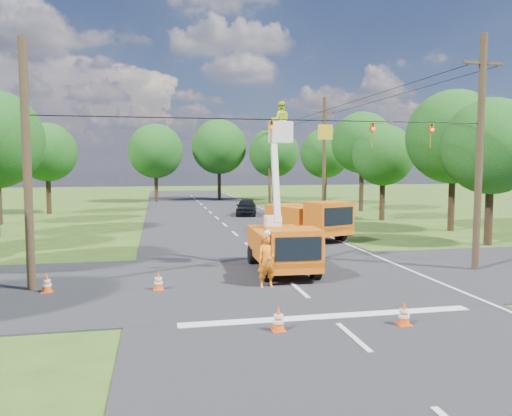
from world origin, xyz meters
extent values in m
plane|color=#314B16|center=(0.00, 20.00, 0.00)|extent=(140.00, 140.00, 0.00)
cube|color=black|center=(0.00, 20.00, 0.00)|extent=(12.00, 100.00, 0.06)
cube|color=black|center=(0.00, 2.00, 0.00)|extent=(56.00, 10.00, 0.07)
cube|color=silver|center=(0.00, -3.20, 0.00)|extent=(9.00, 0.45, 0.02)
cube|color=silver|center=(5.60, 20.00, 0.00)|extent=(0.12, 90.00, 0.02)
cube|color=orange|center=(0.19, 3.40, 0.67)|extent=(2.17, 5.63, 0.42)
cube|color=orange|center=(0.15, 1.40, 1.40)|extent=(2.08, 1.63, 1.40)
cube|color=black|center=(0.13, 0.61, 1.44)|extent=(1.77, 0.09, 0.89)
cube|color=orange|center=(0.21, 4.15, 1.26)|extent=(2.26, 3.49, 0.93)
cylinder|color=black|center=(-0.83, 1.65, 0.43)|extent=(0.32, 0.86, 0.86)
cylinder|color=black|center=(1.13, 1.61, 0.43)|extent=(0.32, 0.86, 0.86)
cylinder|color=black|center=(-0.75, 5.19, 0.43)|extent=(0.32, 0.86, 0.86)
cylinder|color=black|center=(1.21, 5.15, 0.43)|extent=(0.32, 0.86, 0.86)
cube|color=silver|center=(0.23, 5.17, 1.96)|extent=(0.71, 0.71, 0.51)
cube|color=silver|center=(0.22, 4.66, 4.01)|extent=(0.29, 1.25, 4.04)
cube|color=silver|center=(0.20, 3.68, 5.92)|extent=(0.90, 0.90, 0.89)
imported|color=#C6E526|center=(0.20, 3.68, 6.41)|extent=(0.86, 0.70, 1.63)
cube|color=orange|center=(4.03, 12.50, 0.77)|extent=(4.28, 6.82, 0.48)
cube|color=orange|center=(4.77, 10.33, 1.60)|extent=(2.81, 2.47, 1.60)
cube|color=black|center=(5.06, 9.47, 1.65)|extent=(1.94, 0.71, 1.01)
cube|color=orange|center=(3.76, 13.31, 1.44)|extent=(3.64, 4.54, 1.07)
cylinder|color=black|center=(3.62, 10.22, 0.49)|extent=(0.64, 1.04, 0.98)
cylinder|color=black|center=(5.75, 10.94, 0.49)|extent=(0.64, 1.04, 0.98)
cylinder|color=black|center=(2.32, 14.06, 0.49)|extent=(0.64, 1.04, 0.98)
cylinder|color=black|center=(4.45, 14.78, 0.49)|extent=(0.64, 1.04, 0.98)
imported|color=orange|center=(-1.04, 0.71, 1.01)|extent=(0.78, 0.55, 2.03)
imported|color=black|center=(2.94, 27.01, 0.75)|extent=(2.68, 4.67, 1.50)
cone|color=#F1490C|center=(-1.80, -4.11, 0.38)|extent=(0.36, 0.36, 0.70)
cube|color=#F1490C|center=(-1.80, -4.11, 0.04)|extent=(0.38, 0.38, 0.04)
cylinder|color=white|center=(-1.80, -4.11, 0.44)|extent=(0.26, 0.26, 0.09)
cylinder|color=white|center=(-1.80, -4.11, 0.29)|extent=(0.31, 0.31, 0.09)
cone|color=#F1490C|center=(1.81, -4.32, 0.38)|extent=(0.36, 0.36, 0.70)
cube|color=#F1490C|center=(1.81, -4.32, 0.04)|extent=(0.38, 0.38, 0.04)
cylinder|color=white|center=(1.81, -4.32, 0.44)|extent=(0.26, 0.26, 0.09)
cylinder|color=white|center=(1.81, -4.32, 0.29)|extent=(0.31, 0.31, 0.09)
cone|color=#F1490C|center=(0.51, 7.84, 0.38)|extent=(0.36, 0.36, 0.70)
cube|color=#F1490C|center=(0.51, 7.84, 0.04)|extent=(0.38, 0.38, 0.04)
cylinder|color=white|center=(0.51, 7.84, 0.44)|extent=(0.26, 0.26, 0.09)
cylinder|color=white|center=(0.51, 7.84, 0.29)|extent=(0.31, 0.31, 0.09)
cone|color=#F1490C|center=(3.16, 11.36, 0.38)|extent=(0.36, 0.36, 0.70)
cube|color=#F1490C|center=(3.16, 11.36, 0.04)|extent=(0.38, 0.38, 0.04)
cylinder|color=white|center=(3.16, 11.36, 0.44)|extent=(0.26, 0.26, 0.09)
cylinder|color=white|center=(3.16, 11.36, 0.29)|extent=(0.31, 0.31, 0.09)
cone|color=#F1490C|center=(-4.99, 1.09, 0.38)|extent=(0.36, 0.36, 0.70)
cube|color=#F1490C|center=(-4.99, 1.09, 0.04)|extent=(0.38, 0.38, 0.04)
cylinder|color=white|center=(-4.99, 1.09, 0.44)|extent=(0.26, 0.26, 0.09)
cylinder|color=white|center=(-4.99, 1.09, 0.29)|extent=(0.31, 0.31, 0.09)
cone|color=#F1490C|center=(-8.88, 1.52, 0.38)|extent=(0.36, 0.36, 0.70)
cube|color=#F1490C|center=(-8.88, 1.52, 0.04)|extent=(0.38, 0.38, 0.04)
cylinder|color=white|center=(-8.88, 1.52, 0.44)|extent=(0.26, 0.26, 0.09)
cylinder|color=white|center=(-8.88, 1.52, 0.29)|extent=(0.31, 0.31, 0.09)
cone|color=#F1490C|center=(3.07, 17.66, 0.38)|extent=(0.36, 0.36, 0.70)
cube|color=#F1490C|center=(3.07, 17.66, 0.04)|extent=(0.38, 0.38, 0.04)
cylinder|color=white|center=(3.07, 17.66, 0.44)|extent=(0.26, 0.26, 0.09)
cylinder|color=white|center=(3.07, 17.66, 0.29)|extent=(0.31, 0.31, 0.09)
cylinder|color=#4C3823|center=(8.50, 2.00, 5.00)|extent=(0.30, 0.30, 10.00)
cube|color=#4C3823|center=(8.50, 2.00, 8.80)|extent=(1.80, 0.12, 0.12)
cylinder|color=#4C3823|center=(8.50, 22.00, 5.00)|extent=(0.30, 0.30, 10.00)
cube|color=#4C3823|center=(8.50, 22.00, 8.80)|extent=(1.80, 0.12, 0.12)
cylinder|color=#4C3823|center=(8.50, 42.00, 5.00)|extent=(0.30, 0.30, 10.00)
cube|color=#4C3823|center=(8.50, 42.00, 8.80)|extent=(1.80, 0.12, 0.12)
cylinder|color=#4C3823|center=(-9.50, 2.00, 4.50)|extent=(0.30, 0.30, 9.00)
cylinder|color=black|center=(-0.50, 2.00, 6.30)|extent=(18.00, 0.04, 0.04)
cube|color=gold|center=(1.60, 2.00, 5.85)|extent=(0.60, 0.05, 0.60)
imported|color=gold|center=(-0.60, 2.00, 5.75)|extent=(0.16, 0.20, 1.00)
sphere|color=#FF0C0C|center=(-0.60, 1.88, 6.00)|extent=(0.14, 0.14, 0.14)
imported|color=gold|center=(3.60, 2.00, 5.75)|extent=(0.16, 0.20, 1.00)
sphere|color=#FF0C0C|center=(3.60, 1.88, 6.00)|extent=(0.14, 0.14, 0.14)
imported|color=gold|center=(6.20, 2.00, 5.75)|extent=(0.16, 0.20, 1.00)
sphere|color=#FF0C0C|center=(6.20, 1.88, 6.00)|extent=(0.14, 0.14, 0.14)
cylinder|color=#382616|center=(-14.80, 32.00, 2.02)|extent=(0.44, 0.44, 4.05)
sphere|color=#183C10|center=(-14.80, 32.00, 5.70)|extent=(5.40, 5.40, 5.40)
cylinder|color=#382616|center=(13.50, 8.00, 1.98)|extent=(0.44, 0.44, 3.96)
sphere|color=#183C10|center=(13.50, 8.00, 5.58)|extent=(5.40, 5.40, 5.40)
cylinder|color=#382616|center=(15.00, 14.00, 2.29)|extent=(0.44, 0.44, 4.58)
sphere|color=#183C10|center=(15.00, 14.00, 6.45)|extent=(6.40, 6.40, 6.40)
cylinder|color=#382616|center=(13.20, 21.00, 1.89)|extent=(0.44, 0.44, 3.78)
sphere|color=#183C10|center=(13.20, 21.00, 5.33)|extent=(5.00, 5.00, 5.00)
cylinder|color=#382616|center=(14.80, 29.00, 2.38)|extent=(0.44, 0.44, 4.75)
sphere|color=#183C10|center=(14.80, 29.00, 6.70)|extent=(6.00, 6.00, 6.00)
cylinder|color=#382616|center=(13.80, 37.00, 2.07)|extent=(0.44, 0.44, 4.14)
sphere|color=#183C10|center=(13.80, 37.00, 5.83)|extent=(5.60, 5.60, 5.60)
cylinder|color=#382616|center=(-5.00, 45.00, 2.20)|extent=(0.44, 0.44, 4.40)
sphere|color=#183C10|center=(-5.00, 45.00, 6.20)|extent=(6.60, 6.60, 6.60)
cylinder|color=#382616|center=(3.00, 47.00, 2.42)|extent=(0.44, 0.44, 4.84)
sphere|color=#183C10|center=(3.00, 47.00, 6.82)|extent=(7.00, 7.00, 7.00)
cylinder|color=#382616|center=(9.50, 44.00, 2.16)|extent=(0.44, 0.44, 4.31)
sphere|color=#183C10|center=(9.50, 44.00, 6.08)|extent=(6.20, 6.20, 6.20)
camera|label=1|loc=(-5.02, -17.01, 4.56)|focal=35.00mm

